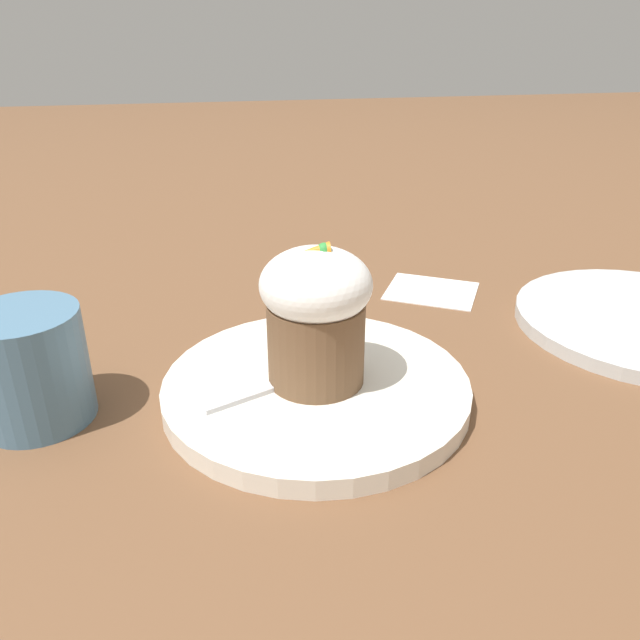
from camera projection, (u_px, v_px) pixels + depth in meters
name	position (u px, v px, depth m)	size (l,w,h in m)	color
ground_plane	(316.00, 396.00, 0.49)	(4.00, 4.00, 0.00)	brown
dessert_plate	(316.00, 388.00, 0.49)	(0.24, 0.24, 0.02)	white
carrot_cake	(320.00, 312.00, 0.46)	(0.08, 0.08, 0.11)	brown
spoon	(305.00, 374.00, 0.48)	(0.12, 0.07, 0.01)	silver
coffee_cup	(27.00, 367.00, 0.45)	(0.11, 0.08, 0.09)	teal
paper_napkin	(431.00, 291.00, 0.68)	(0.12, 0.12, 0.00)	white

